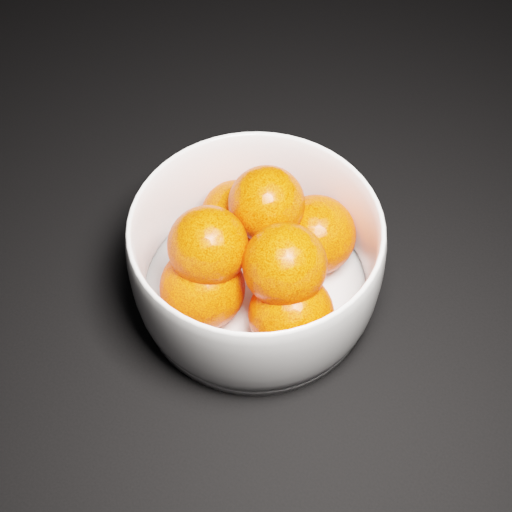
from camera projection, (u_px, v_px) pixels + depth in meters
The scene contains 2 objects.
bowl at pixel (256, 260), 0.61m from camera, with size 0.22×0.22×0.11m.
orange_pile at pixel (259, 255), 0.61m from camera, with size 0.16×0.17×0.11m.
Camera 1 is at (0.36, -0.06, 0.55)m, focal length 50.00 mm.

